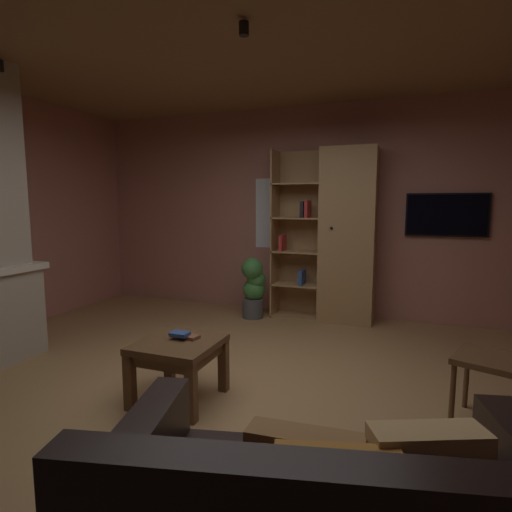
% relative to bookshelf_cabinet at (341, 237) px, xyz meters
% --- Properties ---
extents(floor, '(6.35, 5.27, 0.02)m').
position_rel_bookshelf_cabinet_xyz_m(floor, '(-0.38, -2.39, -1.08)').
color(floor, '#A37A4C').
rests_on(floor, ground).
extents(wall_back, '(6.47, 0.06, 2.75)m').
position_rel_bookshelf_cabinet_xyz_m(wall_back, '(-0.38, 0.27, 0.30)').
color(wall_back, '#AD7060').
rests_on(wall_back, ground).
extents(ceiling, '(6.35, 5.27, 0.02)m').
position_rel_bookshelf_cabinet_xyz_m(ceiling, '(-0.38, -2.39, 1.69)').
color(ceiling, '#8E6B47').
extents(window_pane_back, '(0.76, 0.01, 0.95)m').
position_rel_bookshelf_cabinet_xyz_m(window_pane_back, '(-0.84, 0.24, 0.28)').
color(window_pane_back, white).
extents(bookshelf_cabinet, '(1.29, 0.41, 2.16)m').
position_rel_bookshelf_cabinet_xyz_m(bookshelf_cabinet, '(0.00, 0.00, 0.00)').
color(bookshelf_cabinet, '#A87F51').
rests_on(bookshelf_cabinet, ground).
extents(coffee_table, '(0.58, 0.60, 0.46)m').
position_rel_bookshelf_cabinet_xyz_m(coffee_table, '(-0.78, -2.60, -0.70)').
color(coffee_table, brown).
rests_on(coffee_table, ground).
extents(table_book_0, '(0.12, 0.11, 0.03)m').
position_rel_bookshelf_cabinet_xyz_m(table_book_0, '(-0.71, -2.52, -0.59)').
color(table_book_0, brown).
rests_on(table_book_0, coffee_table).
extents(table_book_1, '(0.14, 0.10, 0.03)m').
position_rel_bookshelf_cabinet_xyz_m(table_book_1, '(-0.79, -2.56, -0.57)').
color(table_book_1, '#2D4C8C').
rests_on(table_book_1, coffee_table).
extents(dining_chair, '(0.54, 0.54, 0.92)m').
position_rel_bookshelf_cabinet_xyz_m(dining_chair, '(1.43, -2.22, -0.54)').
color(dining_chair, brown).
rests_on(dining_chair, ground).
extents(potted_floor_plant, '(0.30, 0.36, 0.79)m').
position_rel_bookshelf_cabinet_xyz_m(potted_floor_plant, '(-1.06, -0.26, -0.65)').
color(potted_floor_plant, '#4C4C51').
rests_on(potted_floor_plant, ground).
extents(wall_mounted_tv, '(0.91, 0.06, 0.51)m').
position_rel_bookshelf_cabinet_xyz_m(wall_mounted_tv, '(1.20, 0.21, 0.28)').
color(wall_mounted_tv, black).
extents(track_light_spot_1, '(0.07, 0.07, 0.09)m').
position_rel_bookshelf_cabinet_xyz_m(track_light_spot_1, '(-0.32, -2.40, 1.61)').
color(track_light_spot_1, black).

